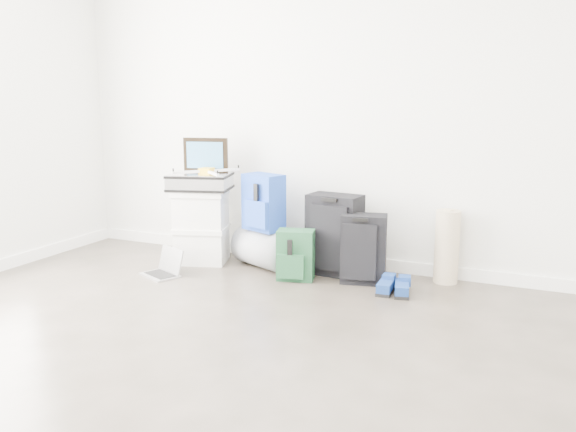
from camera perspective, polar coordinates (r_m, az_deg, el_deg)
The scene contains 14 objects.
ground at distance 3.26m, azimuth -14.84°, elevation -15.01°, with size 5.00×5.00×0.00m, color #332F25.
room_envelope at distance 2.96m, azimuth -16.37°, elevation 16.61°, with size 4.52×5.02×2.71m.
boxes_stack at distance 5.28m, azimuth -8.11°, elevation -0.94°, with size 0.53×0.47×0.63m.
briefcase at distance 5.21m, azimuth -8.23°, elevation 3.19°, with size 0.50×0.37×0.14m, color #B2B2B7.
painting at distance 5.27m, azimuth -7.72°, elevation 5.68°, with size 0.39×0.11×0.29m.
drone at distance 5.14m, azimuth -7.62°, elevation 4.20°, with size 0.46×0.46×0.05m.
duffel_bag at distance 5.10m, azimuth -2.17°, elevation -3.03°, with size 0.33×0.33×0.53m, color gray.
blue_backpack at distance 4.99m, azimuth -2.36°, elevation 1.19°, with size 0.38×0.33×0.46m.
large_suitcase at distance 4.88m, azimuth 4.34°, elevation -1.77°, with size 0.44×0.31×0.65m.
green_backpack at distance 4.75m, azimuth 0.67°, elevation -3.77°, with size 0.32×0.26×0.40m.
carry_on at distance 4.69m, azimuth 7.06°, elevation -3.09°, with size 0.37×0.29×0.53m.
shoes at distance 4.53m, azimuth 9.88°, elevation -6.63°, with size 0.26×0.28×0.09m.
rolled_rug at distance 4.82m, azimuth 14.65°, elevation -2.80°, with size 0.18×0.18×0.56m, color tan.
laptop at distance 5.00m, azimuth -11.48°, elevation -4.86°, with size 0.37×0.32×0.22m.
Camera 1 is at (1.90, -2.24, 1.43)m, focal length 38.00 mm.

